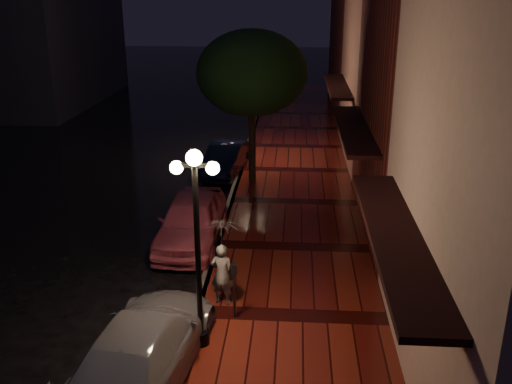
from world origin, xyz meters
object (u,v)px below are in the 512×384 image
at_px(streetlamp_near, 197,239).
at_px(silver_car, 145,345).
at_px(streetlamp_far, 252,104).
at_px(woman_with_umbrella, 222,249).
at_px(parking_meter, 234,286).
at_px(street_tree, 252,76).
at_px(navy_car, 226,159).
at_px(pink_car, 191,220).

relative_size(streetlamp_near, silver_car, 0.91).
height_order(streetlamp_near, streetlamp_far, same).
xyz_separation_m(woman_with_umbrella, parking_meter, (0.36, -0.61, -0.61)).
bearing_deg(street_tree, streetlamp_far, 94.91).
distance_m(streetlamp_near, woman_with_umbrella, 1.99).
distance_m(streetlamp_far, navy_car, 2.83).
height_order(navy_car, woman_with_umbrella, woman_with_umbrella).
xyz_separation_m(navy_car, silver_car, (-0.00, -13.12, 0.05)).
bearing_deg(woman_with_umbrella, pink_car, -59.10).
xyz_separation_m(streetlamp_near, woman_with_umbrella, (0.25, 1.69, -1.02)).
distance_m(pink_car, silver_car, 6.25).
xyz_separation_m(streetlamp_near, silver_car, (-0.95, -0.92, -1.91)).
distance_m(street_tree, navy_car, 3.99).
xyz_separation_m(street_tree, parking_meter, (0.35, -9.91, -3.27)).
distance_m(pink_car, woman_with_umbrella, 3.98).
relative_size(street_tree, woman_with_umbrella, 2.69).
distance_m(pink_car, parking_meter, 4.61).
relative_size(streetlamp_near, woman_with_umbrella, 2.00).
distance_m(streetlamp_near, silver_car, 2.32).
height_order(street_tree, woman_with_umbrella, street_tree).
xyz_separation_m(street_tree, woman_with_umbrella, (-0.01, -9.30, -2.67)).
distance_m(silver_car, woman_with_umbrella, 3.01).
distance_m(streetlamp_far, pink_car, 8.94).
bearing_deg(navy_car, silver_car, -82.76).
bearing_deg(silver_car, pink_car, -81.68).
xyz_separation_m(pink_car, parking_meter, (1.76, -4.25, 0.22)).
relative_size(navy_car, parking_meter, 2.85).
xyz_separation_m(streetlamp_far, silver_car, (-0.95, -14.92, -1.91)).
xyz_separation_m(streetlamp_near, parking_meter, (0.61, 1.08, -1.63)).
bearing_deg(streetlamp_far, pink_car, -97.52).
bearing_deg(parking_meter, streetlamp_far, 87.84).
height_order(street_tree, pink_car, street_tree).
height_order(streetlamp_near, street_tree, street_tree).
distance_m(streetlamp_far, silver_car, 15.07).
height_order(streetlamp_far, pink_car, streetlamp_far).
height_order(streetlamp_near, pink_car, streetlamp_near).
xyz_separation_m(streetlamp_far, parking_meter, (0.61, -12.92, -1.63)).
relative_size(street_tree, silver_car, 1.22).
bearing_deg(parking_meter, streetlamp_near, -124.45).
relative_size(streetlamp_near, navy_car, 1.12).
relative_size(street_tree, navy_car, 1.50).
bearing_deg(street_tree, woman_with_umbrella, -90.04).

